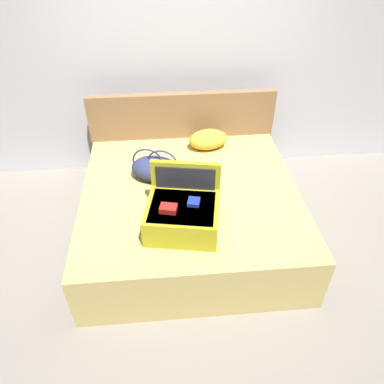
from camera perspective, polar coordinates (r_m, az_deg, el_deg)
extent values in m
plane|color=gray|center=(3.30, 0.42, -11.15)|extent=(12.00, 12.00, 0.00)
cube|color=silver|center=(3.98, -1.96, 20.61)|extent=(8.00, 0.10, 2.60)
cube|color=tan|center=(3.40, -0.21, -3.24)|extent=(1.88, 1.84, 0.51)
cube|color=olive|center=(4.04, -1.44, 8.42)|extent=(1.92, 0.08, 0.99)
cube|color=gold|center=(2.81, -1.46, -3.98)|extent=(0.61, 0.54, 0.22)
cube|color=#28282D|center=(2.79, -1.47, -3.47)|extent=(0.54, 0.48, 0.16)
cube|color=#B21E19|center=(2.69, -3.64, -2.59)|extent=(0.14, 0.12, 0.05)
cube|color=#1E33A5|center=(2.76, 0.28, -1.57)|extent=(0.11, 0.11, 0.03)
cube|color=gold|center=(2.93, -0.94, 0.90)|extent=(0.54, 0.14, 0.45)
cube|color=#28282D|center=(2.90, -1.00, 0.59)|extent=(0.45, 0.10, 0.38)
ellipsoid|color=navy|center=(3.35, -5.62, 3.59)|extent=(0.50, 0.39, 0.21)
torus|color=navy|center=(3.33, -6.78, 4.52)|extent=(0.28, 0.09, 0.29)
torus|color=navy|center=(3.30, -4.57, 4.30)|extent=(0.28, 0.09, 0.29)
ellipsoid|color=gold|center=(3.78, 2.49, 8.07)|extent=(0.42, 0.30, 0.20)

